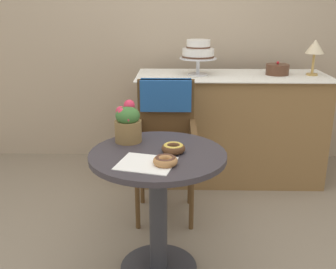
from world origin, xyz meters
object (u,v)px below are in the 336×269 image
object	(u,v)px
tiered_cake_stand	(198,52)
table_lamp	(315,48)
donut_front	(173,148)
round_layer_cake	(277,69)
flower_vase	(128,123)
cafe_table	(158,189)
donut_mid	(165,160)
wicker_chair	(166,126)

from	to	relation	value
tiered_cake_stand	table_lamp	distance (m)	0.93
donut_front	round_layer_cake	world-z (taller)	round_layer_cake
donut_front	flower_vase	distance (m)	0.32
cafe_table	donut_mid	world-z (taller)	donut_mid
wicker_chair	donut_mid	size ratio (longest dim) A/B	7.95
donut_front	table_lamp	xyz separation A→B (m)	(1.11, 1.29, 0.37)
donut_mid	donut_front	bearing A→B (deg)	77.97
flower_vase	tiered_cake_stand	world-z (taller)	tiered_cake_stand
wicker_chair	donut_front	size ratio (longest dim) A/B	7.69
tiered_cake_stand	table_lamp	bearing A→B (deg)	0.21
donut_mid	flower_vase	bearing A→B (deg)	122.83
table_lamp	wicker_chair	bearing A→B (deg)	-153.32
flower_vase	table_lamp	world-z (taller)	table_lamp
donut_mid	round_layer_cake	distance (m)	1.73
round_layer_cake	flower_vase	bearing A→B (deg)	-133.45
donut_mid	round_layer_cake	size ratio (longest dim) A/B	0.65
wicker_chair	table_lamp	size ratio (longest dim) A/B	3.35
cafe_table	wicker_chair	distance (m)	0.73
donut_front	tiered_cake_stand	distance (m)	1.35
wicker_chair	table_lamp	distance (m)	1.39
flower_vase	donut_front	bearing A→B (deg)	-33.09
cafe_table	donut_front	xyz separation A→B (m)	(0.08, 0.01, 0.24)
donut_mid	flower_vase	distance (m)	0.41
flower_vase	round_layer_cake	xyz separation A→B (m)	(1.09, 1.15, 0.12)
donut_front	table_lamp	distance (m)	1.74
donut_mid	flower_vase	xyz separation A→B (m)	(-0.22, 0.34, 0.08)
donut_mid	table_lamp	size ratio (longest dim) A/B	0.42
tiered_cake_stand	flower_vase	bearing A→B (deg)	-111.33
donut_front	round_layer_cake	distance (m)	1.57
cafe_table	table_lamp	world-z (taller)	table_lamp
wicker_chair	donut_front	world-z (taller)	wicker_chair
round_layer_cake	donut_front	bearing A→B (deg)	-122.34
donut_mid	table_lamp	world-z (taller)	table_lamp
cafe_table	tiered_cake_stand	bearing A→B (deg)	78.47
cafe_table	wicker_chair	xyz separation A→B (m)	(0.02, 0.72, 0.13)
cafe_table	donut_mid	size ratio (longest dim) A/B	6.00
donut_front	donut_mid	xyz separation A→B (m)	(-0.04, -0.17, -0.00)
donut_mid	cafe_table	bearing A→B (deg)	105.25
cafe_table	round_layer_cake	distance (m)	1.67
round_layer_cake	table_lamp	world-z (taller)	table_lamp
donut_front	tiered_cake_stand	bearing A→B (deg)	81.90
donut_front	flower_vase	world-z (taller)	flower_vase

